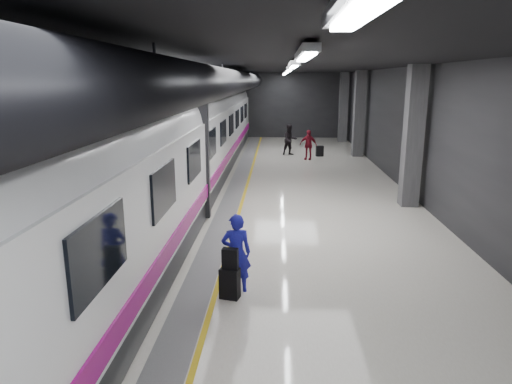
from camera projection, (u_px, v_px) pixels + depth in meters
ground at (269, 221)px, 13.35m from camera, size 40.00×40.00×0.00m
platform_hall at (261, 97)px, 13.45m from camera, size 10.02×40.02×4.51m
train at (156, 150)px, 13.00m from camera, size 3.05×38.00×4.05m
traveler_main at (236, 253)px, 8.78m from camera, size 0.62×0.45×1.57m
suitcase_main at (230, 283)px, 8.61m from camera, size 0.41×0.31×0.59m
shoulder_bag at (230, 259)px, 8.50m from camera, size 0.32×0.20×0.40m
traveler_far_a at (290, 140)px, 24.88m from camera, size 0.99×0.89×1.67m
traveler_far_b at (308, 145)px, 23.48m from camera, size 0.98×0.66×1.54m
suitcase_far at (320, 151)px, 24.60m from camera, size 0.42×0.31×0.57m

